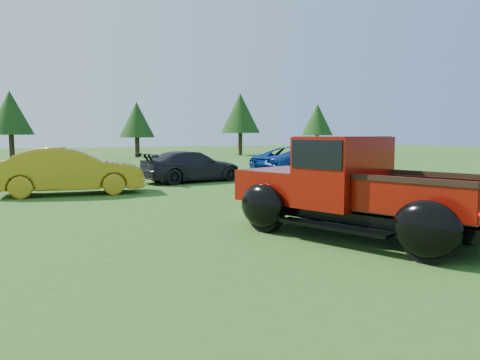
# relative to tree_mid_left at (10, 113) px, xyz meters

# --- Properties ---
(ground) EXTENTS (120.00, 120.00, 0.00)m
(ground) POSITION_rel_tree_mid_left_xyz_m (3.00, -31.00, -3.38)
(ground) COLOR #2D5718
(ground) RESTS_ON ground
(tree_mid_left) EXTENTS (3.20, 3.20, 5.00)m
(tree_mid_left) POSITION_rel_tree_mid_left_xyz_m (0.00, 0.00, 0.00)
(tree_mid_left) COLOR #332114
(tree_mid_left) RESTS_ON ground
(tree_mid_right) EXTENTS (2.82, 2.82, 4.40)m
(tree_mid_right) POSITION_rel_tree_mid_left_xyz_m (9.00, -1.00, -0.41)
(tree_mid_right) COLOR #332114
(tree_mid_right) RESTS_ON ground
(tree_east) EXTENTS (3.46, 3.46, 5.40)m
(tree_east) POSITION_rel_tree_mid_left_xyz_m (18.00, -1.50, 0.27)
(tree_east) COLOR #332114
(tree_east) RESTS_ON ground
(tree_far_east) EXTENTS (3.07, 3.07, 4.80)m
(tree_far_east) POSITION_rel_tree_mid_left_xyz_m (27.00, -0.50, -0.14)
(tree_far_east) COLOR #332114
(tree_far_east) RESTS_ON ground
(pickup_truck) EXTENTS (3.51, 5.22, 1.82)m
(pickup_truck) POSITION_rel_tree_mid_left_xyz_m (4.84, -31.26, -2.52)
(pickup_truck) COLOR black
(pickup_truck) RESTS_ON ground
(show_car_yellow) EXTENTS (4.58, 2.13, 1.45)m
(show_car_yellow) POSITION_rel_tree_mid_left_xyz_m (1.11, -22.82, -2.65)
(show_car_yellow) COLOR #AB7F16
(show_car_yellow) RESTS_ON ground
(show_car_grey) EXTENTS (4.34, 2.30, 1.20)m
(show_car_grey) POSITION_rel_tree_mid_left_xyz_m (5.87, -20.96, -2.78)
(show_car_grey) COLOR black
(show_car_grey) RESTS_ON ground
(show_car_blue) EXTENTS (5.12, 2.97, 1.34)m
(show_car_blue) POSITION_rel_tree_mid_left_xyz_m (10.97, -21.34, -2.71)
(show_car_blue) COLOR navy
(show_car_blue) RESTS_ON ground
(spectator) EXTENTS (0.68, 0.50, 1.70)m
(spectator) POSITION_rel_tree_mid_left_xyz_m (12.68, -21.77, -2.53)
(spectator) COLOR beige
(spectator) RESTS_ON ground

